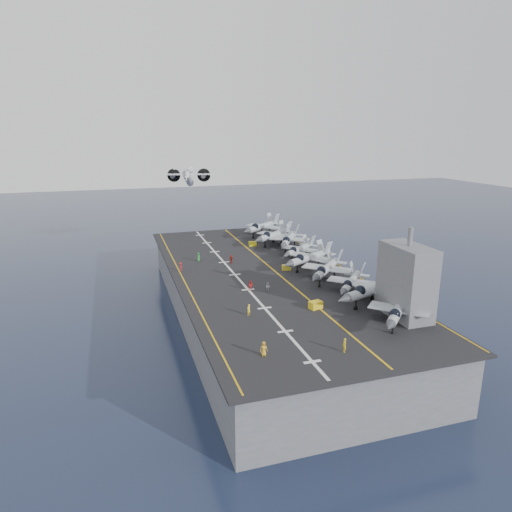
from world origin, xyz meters
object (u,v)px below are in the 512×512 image
object	(u,v)px
island_superstructure	(407,272)
tow_cart_a	(316,305)
transport_plane	(188,179)
fighter_jet_0	(398,309)

from	to	relation	value
island_superstructure	tow_cart_a	size ratio (longest dim) A/B	6.03
tow_cart_a	transport_plane	world-z (taller)	transport_plane
island_superstructure	fighter_jet_0	distance (m)	6.40
island_superstructure	fighter_jet_0	size ratio (longest dim) A/B	0.90
tow_cart_a	island_superstructure	bearing A→B (deg)	-29.71
fighter_jet_0	transport_plane	bearing A→B (deg)	102.83
fighter_jet_0	tow_cart_a	world-z (taller)	fighter_jet_0
island_superstructure	transport_plane	world-z (taller)	transport_plane
tow_cart_a	transport_plane	xyz separation A→B (m)	(-9.37, 73.89, 14.84)
fighter_jet_0	transport_plane	world-z (taller)	transport_plane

